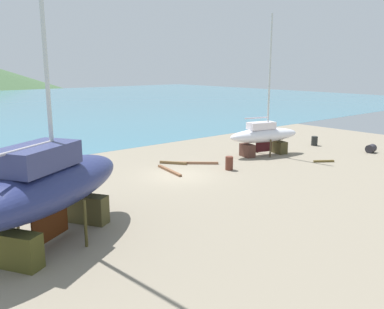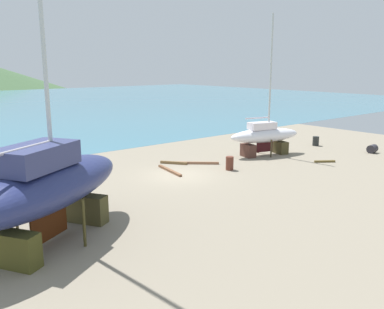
% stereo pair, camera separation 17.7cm
% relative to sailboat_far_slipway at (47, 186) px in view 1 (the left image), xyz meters
% --- Properties ---
extents(ground_plane, '(51.29, 51.29, 0.00)m').
position_rel_sailboat_far_slipway_xyz_m(ground_plane, '(10.18, 1.27, -2.29)').
color(ground_plane, gray).
extents(sailboat_far_slipway, '(9.08, 7.06, 16.17)m').
position_rel_sailboat_far_slipway_xyz_m(sailboat_far_slipway, '(0.00, 0.00, 0.00)').
color(sailboat_far_slipway, '#453F21').
rests_on(sailboat_far_slipway, ground).
extents(sailboat_small_center, '(6.23, 3.11, 10.65)m').
position_rel_sailboat_far_slipway_xyz_m(sailboat_small_center, '(19.04, 5.15, -0.74)').
color(sailboat_small_center, '#423B20').
rests_on(sailboat_small_center, ground).
extents(barrel_blue_faded, '(0.59, 0.59, 0.81)m').
position_rel_sailboat_far_slipway_xyz_m(barrel_blue_faded, '(25.49, 4.81, -1.89)').
color(barrel_blue_faded, '#272928').
rests_on(barrel_blue_faded, ground).
extents(barrel_tipped_center, '(0.87, 0.74, 0.66)m').
position_rel_sailboat_far_slipway_xyz_m(barrel_tipped_center, '(26.36, 0.13, -1.96)').
color(barrel_tipped_center, '#2C2A31').
rests_on(barrel_tipped_center, ground).
extents(barrel_rust_near, '(0.64, 0.64, 0.91)m').
position_rel_sailboat_far_slipway_xyz_m(barrel_rust_near, '(13.62, 3.53, -1.84)').
color(barrel_rust_near, brown).
rests_on(barrel_rust_near, ground).
extents(timber_plank_near, '(2.26, 2.07, 0.17)m').
position_rel_sailboat_far_slipway_xyz_m(timber_plank_near, '(13.07, 6.12, -2.21)').
color(timber_plank_near, '#8A5E45').
rests_on(timber_plank_near, ground).
extents(timber_short_skew, '(1.34, 1.01, 0.14)m').
position_rel_sailboat_far_slipway_xyz_m(timber_short_skew, '(20.49, 0.68, -2.22)').
color(timber_short_skew, brown).
rests_on(timber_short_skew, ground).
extents(timber_long_aft, '(0.71, 3.06, 0.15)m').
position_rel_sailboat_far_slipway_xyz_m(timber_long_aft, '(10.25, 5.74, -2.22)').
color(timber_long_aft, brown).
rests_on(timber_long_aft, ground).
extents(timber_short_cross, '(1.28, 1.70, 0.18)m').
position_rel_sailboat_far_slipway_xyz_m(timber_short_cross, '(11.74, 7.28, -2.20)').
color(timber_short_cross, brown).
rests_on(timber_short_cross, ground).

